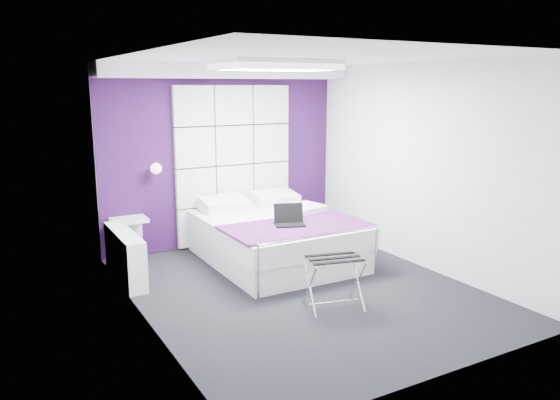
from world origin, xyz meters
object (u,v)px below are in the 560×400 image
bed (275,237)px  nightstand (129,220)px  luggage_rack (334,283)px  radiator (125,256)px  laptop (288,220)px  wall_lamp (155,168)px

bed → nightstand: bearing=150.5°
bed → luggage_rack: 1.70m
radiator → bed: (1.93, -0.24, 0.02)m
laptop → nightstand: bearing=158.4°
nightstand → luggage_rack: (1.48, -2.64, -0.28)m
radiator → nightstand: (0.24, 0.72, 0.26)m
nightstand → laptop: 2.15m
wall_lamp → luggage_rack: (1.08, -2.68, -0.94)m
luggage_rack → laptop: 1.30m
wall_lamp → radiator: bearing=-130.1°
bed → nightstand: bed is taller
bed → nightstand: (-1.69, 0.96, 0.24)m
radiator → bed: bearing=-7.0°
bed → nightstand: size_ratio=4.72×
radiator → wall_lamp: bearing=49.9°
nightstand → laptop: laptop is taller
laptop → wall_lamp: bearing=149.6°
luggage_rack → radiator: bearing=145.6°
radiator → laptop: 2.02m
radiator → nightstand: size_ratio=2.62×
bed → wall_lamp: bearing=142.4°
radiator → bed: 1.95m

